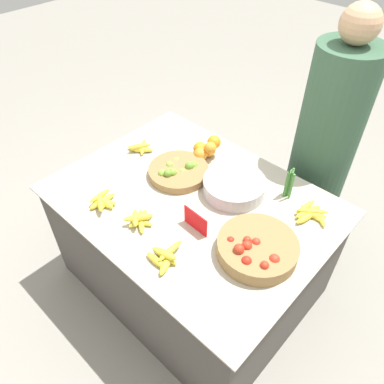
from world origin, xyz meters
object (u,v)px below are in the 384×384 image
lime_bowl (179,171)px  vendor_person (322,155)px  tomato_basket (257,248)px  price_sign (196,221)px  metal_bowl (234,186)px

lime_bowl → vendor_person: bearing=55.4°
tomato_basket → vendor_person: 0.90m
tomato_basket → price_sign: size_ratio=2.45×
metal_bowl → vendor_person: size_ratio=0.21×
tomato_basket → metal_bowl: 0.42m
lime_bowl → metal_bowl: (0.32, 0.10, 0.01)m
tomato_basket → vendor_person: (-0.15, 0.89, -0.04)m
lime_bowl → tomato_basket: 0.67m
tomato_basket → price_sign: bearing=-165.7°
tomato_basket → lime_bowl: bearing=166.5°
metal_bowl → vendor_person: 0.65m
metal_bowl → vendor_person: bearing=73.5°
tomato_basket → vendor_person: vendor_person is taller
lime_bowl → price_sign: 0.42m
lime_bowl → metal_bowl: size_ratio=1.01×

